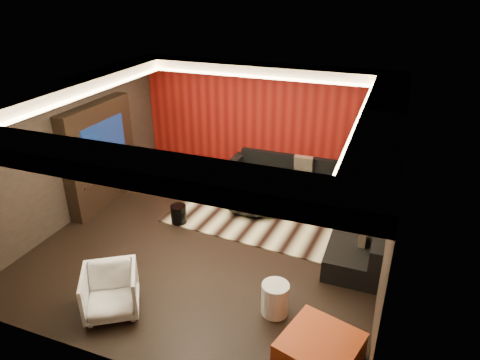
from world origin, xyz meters
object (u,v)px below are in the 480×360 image
at_px(drum_stool, 179,214).
at_px(white_side_table, 275,299).
at_px(orange_ottoman, 320,351).
at_px(sectional_sofa, 325,200).
at_px(armchair, 111,291).
at_px(coffee_table, 254,210).

height_order(drum_stool, white_side_table, white_side_table).
bearing_deg(orange_ottoman, sectional_sofa, 99.56).
xyz_separation_m(armchair, sectional_sofa, (2.38, 4.09, -0.09)).
xyz_separation_m(coffee_table, armchair, (-1.04, -3.41, 0.24)).
bearing_deg(drum_stool, orange_ottoman, -36.34).
bearing_deg(coffee_table, sectional_sofa, 26.90).
relative_size(coffee_table, orange_ottoman, 1.28).
height_order(orange_ottoman, armchair, armchair).
bearing_deg(orange_ottoman, armchair, -177.57).
bearing_deg(armchair, white_side_table, -12.45).
bearing_deg(white_side_table, drum_stool, 145.18).
height_order(white_side_table, sectional_sofa, sectional_sofa).
height_order(coffee_table, orange_ottoman, orange_ottoman).
bearing_deg(drum_stool, sectional_sofa, 29.87).
height_order(coffee_table, white_side_table, white_side_table).
height_order(orange_ottoman, sectional_sofa, sectional_sofa).
bearing_deg(armchair, sectional_sofa, 27.51).
distance_m(drum_stool, white_side_table, 3.08).
xyz_separation_m(coffee_table, drum_stool, (-1.31, -0.84, 0.09)).
xyz_separation_m(drum_stool, sectional_sofa, (2.65, 1.52, 0.06)).
bearing_deg(drum_stool, white_side_table, -34.82).
height_order(coffee_table, armchair, armchair).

